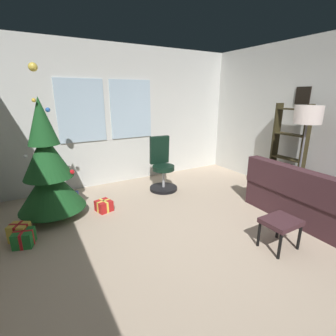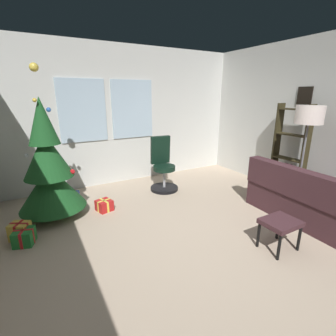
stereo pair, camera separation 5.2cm
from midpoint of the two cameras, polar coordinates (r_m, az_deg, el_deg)
The scene contains 12 objects.
ground_plane at distance 3.37m, azimuth 10.77°, elevation -18.58°, with size 5.15×6.08×0.10m, color tan.
wall_back_with_windows at distance 5.46m, azimuth -10.42°, elevation 11.78°, with size 5.15×0.12×2.85m.
couch at distance 4.44m, azimuth 32.60°, elevation -6.96°, with size 1.61×2.03×0.85m.
footstool at distance 3.42m, azimuth 24.25°, elevation -11.73°, with size 0.44×0.36×0.40m.
holiday_tree at distance 4.14m, azimuth -26.35°, elevation -0.57°, with size 0.99×0.99×2.29m.
gift_box_red at distance 4.30m, azimuth -14.98°, elevation -8.47°, with size 0.28×0.29×0.19m.
gift_box_green at distance 3.79m, azimuth -30.78°, elevation -13.81°, with size 0.29×0.30×0.21m.
gift_box_gold at distance 3.94m, azimuth -31.51°, elevation -12.59°, with size 0.30×0.29×0.24m.
gift_box_blue at distance 4.72m, azimuth -22.53°, elevation -6.61°, with size 0.39×0.35×0.23m.
office_chair at distance 4.98m, azimuth -1.66°, elevation -0.30°, with size 0.56×0.56×1.08m.
bookshelf at distance 5.19m, azimuth 25.73°, elevation 2.56°, with size 0.18×0.64×1.72m.
floor_lamp at distance 4.48m, azimuth 29.32°, elevation 9.56°, with size 0.41×0.41×1.71m.
Camera 1 is at (-1.89, -2.02, 1.88)m, focal length 26.28 mm.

